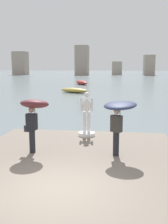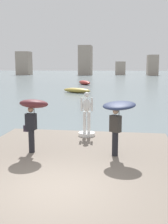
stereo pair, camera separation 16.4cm
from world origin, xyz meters
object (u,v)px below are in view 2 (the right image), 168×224
(onlooker_left, at_px, (33,110))
(onlooker_right, at_px, (118,112))
(boat_mid, at_px, (77,90))
(boat_near, at_px, (84,82))
(statue_white_figure, at_px, (87,120))

(onlooker_left, height_order, onlooker_right, onlooker_left)
(boat_mid, bearing_deg, boat_near, 94.66)
(statue_white_figure, bearing_deg, boat_mid, 100.71)
(onlooker_left, relative_size, boat_near, 0.39)
(onlooker_left, relative_size, boat_mid, 0.46)
(onlooker_right, xyz_separation_m, boat_mid, (-6.25, 27.98, -1.67))
(onlooker_left, bearing_deg, onlooker_right, -0.08)
(boat_mid, bearing_deg, onlooker_left, -83.58)
(boat_near, bearing_deg, onlooker_left, -84.26)
(onlooker_left, xyz_separation_m, boat_mid, (-3.15, 27.98, -1.68))
(onlooker_left, relative_size, onlooker_right, 1.03)
(statue_white_figure, bearing_deg, boat_near, 98.24)
(statue_white_figure, xyz_separation_m, onlooker_left, (-1.62, -2.77, 0.86))
(statue_white_figure, distance_m, boat_near, 43.30)
(statue_white_figure, xyz_separation_m, boat_mid, (-4.77, 25.21, -0.81))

